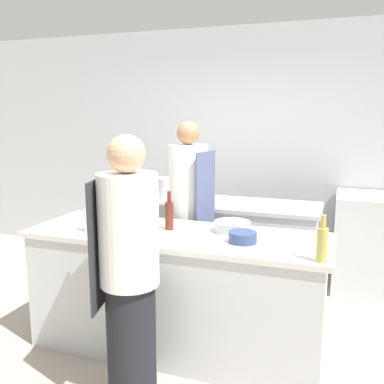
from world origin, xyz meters
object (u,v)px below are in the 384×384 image
at_px(oven_range, 373,243).
at_px(bottle_wine, 169,214).
at_px(bottle_olive_oil, 146,216).
at_px(bottle_vinegar, 322,243).
at_px(chef_at_stove, 189,218).
at_px(bottle_cooking_oil, 88,219).
at_px(bowl_mixing_large, 232,227).
at_px(chef_at_prep_near, 129,273).
at_px(stockpot, 169,188).
at_px(bowl_ceramic_blue, 142,229).
at_px(bowl_prep_small, 243,237).

relative_size(oven_range, bottle_wine, 3.31).
relative_size(bottle_olive_oil, bottle_vinegar, 0.68).
xyz_separation_m(chef_at_stove, bottle_vinegar, (1.20, -0.97, 0.17)).
distance_m(bottle_vinegar, bottle_cooking_oil, 1.70).
relative_size(bottle_cooking_oil, bowl_mixing_large, 0.88).
relative_size(chef_at_prep_near, bottle_vinegar, 5.83).
distance_m(oven_range, chef_at_stove, 1.99).
height_order(chef_at_prep_near, bottle_cooking_oil, chef_at_prep_near).
height_order(chef_at_prep_near, bowl_mixing_large, chef_at_prep_near).
bearing_deg(bottle_olive_oil, stockpot, 103.58).
relative_size(chef_at_prep_near, chef_at_stove, 0.97).
height_order(chef_at_stove, bottle_cooking_oil, chef_at_stove).
xyz_separation_m(bottle_cooking_oil, stockpot, (0.06, 1.45, 0.01)).
height_order(chef_at_prep_near, bottle_vinegar, chef_at_prep_near).
bearing_deg(bowl_mixing_large, stockpot, 131.58).
distance_m(chef_at_stove, bowl_ceramic_blue, 0.78).
relative_size(bowl_mixing_large, stockpot, 1.06).
xyz_separation_m(chef_at_stove, bowl_ceramic_blue, (-0.10, -0.77, 0.08)).
distance_m(chef_at_stove, bottle_vinegar, 1.55).
bearing_deg(bottle_wine, bottle_vinegar, -18.08).
distance_m(bottle_olive_oil, stockpot, 1.19).
height_order(chef_at_prep_near, stockpot, chef_at_prep_near).
bearing_deg(bowl_ceramic_blue, chef_at_stove, 82.87).
relative_size(oven_range, bottle_olive_oil, 5.06).
distance_m(bottle_olive_oil, bowl_prep_small, 0.85).
bearing_deg(bowl_prep_small, bowl_mixing_large, 119.29).
bearing_deg(bottle_cooking_oil, bowl_prep_small, 5.66).
bearing_deg(stockpot, bowl_mixing_large, -48.42).
relative_size(chef_at_stove, stockpot, 6.73).
bearing_deg(chef_at_stove, stockpot, -132.05).
distance_m(bottle_olive_oil, bottle_wine, 0.22).
xyz_separation_m(chef_at_prep_near, bottle_cooking_oil, (-0.59, 0.47, 0.18)).
distance_m(bottle_olive_oil, bowl_mixing_large, 0.69).
bearing_deg(chef_at_prep_near, oven_range, -46.01).
distance_m(chef_at_prep_near, bowl_mixing_large, 0.95).
bearing_deg(bowl_ceramic_blue, bottle_wine, 48.09).
bearing_deg(bottle_wine, bottle_cooking_oil, -154.83).
relative_size(bottle_cooking_oil, stockpot, 0.93).
relative_size(bottle_vinegar, stockpot, 1.12).
bearing_deg(bowl_ceramic_blue, bowl_mixing_large, 23.32).
bearing_deg(bottle_olive_oil, chef_at_stove, 74.12).
xyz_separation_m(oven_range, stockpot, (-2.08, -0.47, 0.54)).
bearing_deg(bowl_mixing_large, chef_at_prep_near, -117.87).
bearing_deg(bottle_wine, bowl_ceramic_blue, -131.91).
bearing_deg(bottle_olive_oil, bottle_wine, -9.22).
xyz_separation_m(chef_at_stove, bottle_olive_oil, (-0.16, -0.56, 0.13)).
relative_size(bottle_olive_oil, bowl_prep_small, 1.01).
relative_size(bottle_wine, bottle_cooking_oil, 1.24).
distance_m(chef_at_stove, bottle_wine, 0.62).
distance_m(chef_at_prep_near, bottle_cooking_oil, 0.77).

